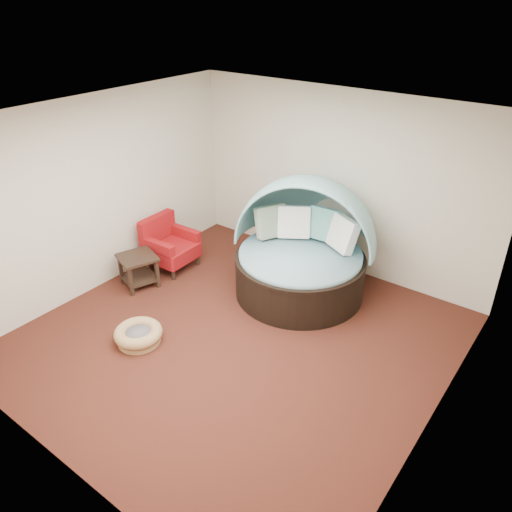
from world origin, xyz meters
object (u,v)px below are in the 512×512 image
Objects in this scene: side_table at (138,267)px; canopy_daybed at (303,242)px; red_armchair at (169,245)px; pet_basket at (138,335)px.

canopy_daybed is at bearing 34.10° from side_table.
canopy_daybed is 2.49m from side_table.
red_armchair is at bearing 94.43° from side_table.
red_armchair is (-1.09, 1.64, 0.27)m from pet_basket.
red_armchair reaches higher than side_table.
side_table is at bearing -87.39° from red_armchair.
canopy_daybed is 3.55× the size of pet_basket.
pet_basket is at bearing -131.33° from canopy_daybed.
canopy_daybed reaches higher than red_armchair.
canopy_daybed reaches higher than pet_basket.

